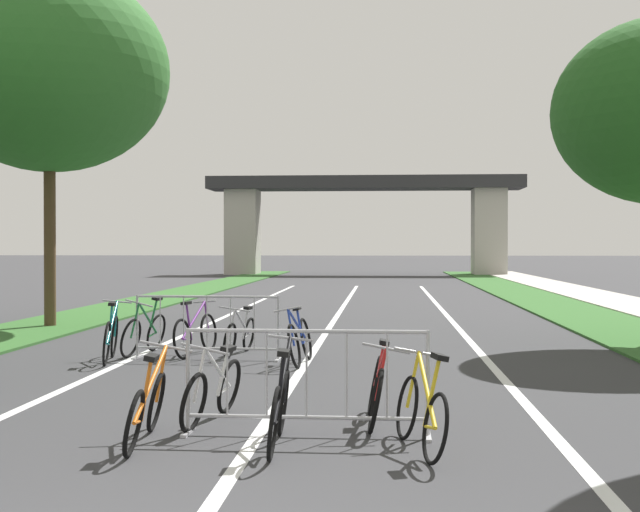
{
  "coord_description": "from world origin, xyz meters",
  "views": [
    {
      "loc": [
        1.24,
        -3.71,
        1.88
      ],
      "look_at": [
        -0.96,
        25.9,
        1.5
      ],
      "focal_mm": 48.57,
      "sensor_mm": 36.0,
      "label": 1
    }
  ],
  "objects": [
    {
      "name": "bicycle_teal_3",
      "position": [
        -3.15,
        9.9,
        0.39
      ],
      "size": [
        0.5,
        1.73,
        0.97
      ],
      "rotation": [
        0.0,
        0.0,
        0.2
      ],
      "color": "black",
      "rests_on": "ground"
    },
    {
      "name": "lane_stripe_left_lane",
      "position": [
        -2.91,
        17.89,
        0.0
      ],
      "size": [
        0.14,
        35.77,
        0.01
      ],
      "primitive_type": "cube",
      "color": "silver",
      "rests_on": "ground"
    },
    {
      "name": "bicycle_yellow_9",
      "position": [
        1.58,
        4.17,
        0.36
      ],
      "size": [
        0.5,
        1.58,
        0.92
      ],
      "rotation": [
        0.0,
        0.0,
        0.22
      ],
      "color": "black",
      "rests_on": "ground"
    },
    {
      "name": "crowd_barrier_nearest",
      "position": [
        0.48,
        4.75,
        0.52
      ],
      "size": [
        2.44,
        0.46,
        1.05
      ],
      "rotation": [
        0.0,
        0.0,
        -0.01
      ],
      "color": "#ADADB2",
      "rests_on": "ground"
    },
    {
      "name": "bicycle_silver_8",
      "position": [
        -1.21,
        10.88,
        0.34
      ],
      "size": [
        0.54,
        1.67,
        0.87
      ],
      "rotation": [
        0.0,
        0.0,
        3.0
      ],
      "color": "black",
      "rests_on": "ground"
    },
    {
      "name": "sidewalk_path_right",
      "position": [
        8.81,
        25.29,
        0.04
      ],
      "size": [
        2.33,
        61.83,
        0.08
      ],
      "primitive_type": "cube",
      "color": "#ADA89E",
      "rests_on": "ground"
    },
    {
      "name": "crowd_barrier_second",
      "position": [
        -1.66,
        10.29,
        0.52
      ],
      "size": [
        2.45,
        0.56,
        1.05
      ],
      "rotation": [
        0.0,
        0.0,
        -0.05
      ],
      "color": "#ADADB2",
      "rests_on": "ground"
    },
    {
      "name": "bicycle_purple_2",
      "position": [
        -1.96,
        10.77,
        0.37
      ],
      "size": [
        0.49,
        1.75,
        0.94
      ],
      "rotation": [
        0.0,
        0.0,
        -0.2
      ],
      "color": "black",
      "rests_on": "ground"
    },
    {
      "name": "tree_left_pine_far",
      "position": [
        -6.33,
        15.41,
        5.83
      ],
      "size": [
        5.41,
        5.41,
        8.14
      ],
      "color": "#4C3823",
      "rests_on": "ground"
    },
    {
      "name": "lane_stripe_center",
      "position": [
        0.0,
        17.89,
        0.0
      ],
      "size": [
        0.14,
        35.77,
        0.01
      ],
      "primitive_type": "cube",
      "color": "silver",
      "rests_on": "ground"
    },
    {
      "name": "bicycle_black_1",
      "position": [
        0.28,
        4.22,
        0.38
      ],
      "size": [
        0.44,
        1.67,
        1.01
      ],
      "rotation": [
        0.0,
        0.0,
        0.03
      ],
      "color": "black",
      "rests_on": "ground"
    },
    {
      "name": "lane_stripe_right_lane",
      "position": [
        2.91,
        17.89,
        0.0
      ],
      "size": [
        0.14,
        35.77,
        0.01
      ],
      "primitive_type": "cube",
      "color": "silver",
      "rests_on": "ground"
    },
    {
      "name": "bicycle_red_5",
      "position": [
        1.16,
        5.33,
        0.37
      ],
      "size": [
        0.48,
        1.63,
        0.91
      ],
      "rotation": [
        0.0,
        0.0,
        3.16
      ],
      "color": "black",
      "rests_on": "ground"
    },
    {
      "name": "bicycle_orange_6",
      "position": [
        -0.99,
        4.26,
        0.35
      ],
      "size": [
        0.53,
        1.67,
        0.93
      ],
      "rotation": [
        0.0,
        0.0,
        0.08
      ],
      "color": "black",
      "rests_on": "ground"
    },
    {
      "name": "bicycle_white_0",
      "position": [
        -0.56,
        5.27,
        0.35
      ],
      "size": [
        0.52,
        1.64,
        0.9
      ],
      "rotation": [
        0.0,
        0.0,
        2.97
      ],
      "color": "black",
      "rests_on": "ground"
    },
    {
      "name": "bicycle_green_4",
      "position": [
        -2.84,
        10.77,
        0.38
      ],
      "size": [
        0.53,
        1.64,
        0.98
      ],
      "rotation": [
        0.0,
        0.0,
        2.96
      ],
      "color": "black",
      "rests_on": "ground"
    },
    {
      "name": "grass_verge_left",
      "position": [
        -6.47,
        25.29,
        0.03
      ],
      "size": [
        2.36,
        61.83,
        0.05
      ],
      "primitive_type": "cube",
      "color": "#2D5B26",
      "rests_on": "ground"
    },
    {
      "name": "grass_verge_right",
      "position": [
        6.47,
        25.29,
        0.03
      ],
      "size": [
        2.36,
        61.83,
        0.05
      ],
      "primitive_type": "cube",
      "color": "#2D5B26",
      "rests_on": "ground"
    },
    {
      "name": "bicycle_blue_7",
      "position": [
        -0.08,
        9.82,
        0.38
      ],
      "size": [
        0.52,
        1.75,
        0.96
      ],
      "rotation": [
        0.0,
        0.0,
        3.06
      ],
      "color": "black",
      "rests_on": "ground"
    },
    {
      "name": "overpass_bridge",
      "position": [
        0.0,
        51.1,
        4.24
      ],
      "size": [
        19.77,
        3.34,
        6.18
      ],
      "color": "#2D2D30",
      "rests_on": "ground"
    }
  ]
}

